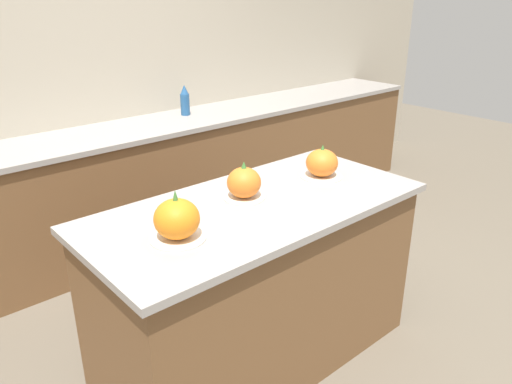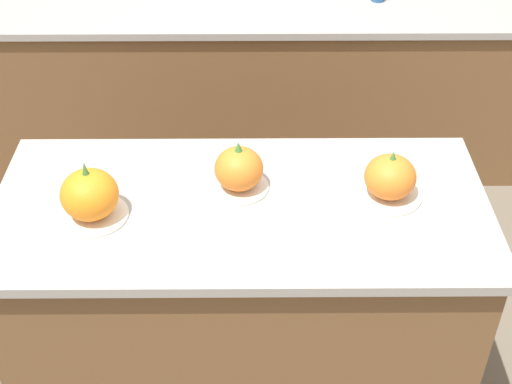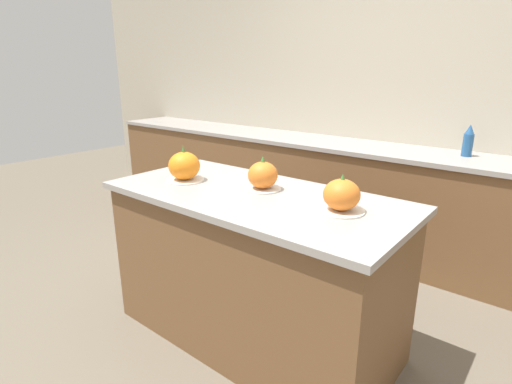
% 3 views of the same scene
% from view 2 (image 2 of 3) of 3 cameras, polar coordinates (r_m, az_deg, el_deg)
% --- Properties ---
extents(ground_plane, '(12.00, 12.00, 0.00)m').
position_cam_2_polar(ground_plane, '(2.98, -0.99, -14.33)').
color(ground_plane, '#665B4C').
extents(kitchen_island, '(1.64, 0.78, 0.88)m').
position_cam_2_polar(kitchen_island, '(2.64, -1.09, -8.42)').
color(kitchen_island, brown).
rests_on(kitchen_island, ground_plane).
extents(back_counter, '(6.00, 0.60, 0.91)m').
position_cam_2_polar(back_counter, '(3.85, -0.90, 8.35)').
color(back_counter, brown).
rests_on(back_counter, ground_plane).
extents(pumpkin_cake_left, '(0.23, 0.23, 0.21)m').
position_cam_2_polar(pumpkin_cake_left, '(2.30, -13.16, -0.31)').
color(pumpkin_cake_left, silver).
rests_on(pumpkin_cake_left, kitchen_island).
extents(pumpkin_cake_center, '(0.20, 0.20, 0.19)m').
position_cam_2_polar(pumpkin_cake_center, '(2.36, -1.38, 1.77)').
color(pumpkin_cake_center, silver).
rests_on(pumpkin_cake_center, kitchen_island).
extents(pumpkin_cake_right, '(0.22, 0.22, 0.18)m').
position_cam_2_polar(pumpkin_cake_right, '(2.37, 10.67, 1.07)').
color(pumpkin_cake_right, silver).
rests_on(pumpkin_cake_right, kitchen_island).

